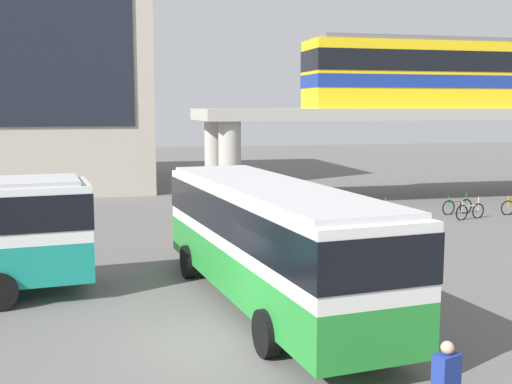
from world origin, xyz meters
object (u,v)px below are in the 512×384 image
Objects in this scene: bicycle_silver at (470,212)px; train at (498,74)px; bicycle_brown at (374,212)px; bus_main at (268,232)px; bicycle_green at (457,207)px.

train is at bearing 50.13° from bicycle_silver.
train is 12.80× the size of bicycle_brown.
train is 12.96× the size of bicycle_silver.
bus_main is at bearing -139.77° from bicycle_silver.
train is 10.11m from bicycle_green.
bicycle_silver is 1.44m from bicycle_green.
bicycle_silver and bicycle_green have the same top height.
bicycle_silver is at bearing -129.87° from train.
train is 25.41m from bus_main.
bicycle_silver is at bearing 40.23° from bus_main.
bicycle_silver is (-5.62, -6.73, -6.68)m from train.
train reaches higher than bicycle_green.
bicycle_brown is 1.01× the size of bicycle_silver.
bicycle_brown is at bearing 167.92° from bicycle_silver.
train reaches higher than bicycle_brown.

